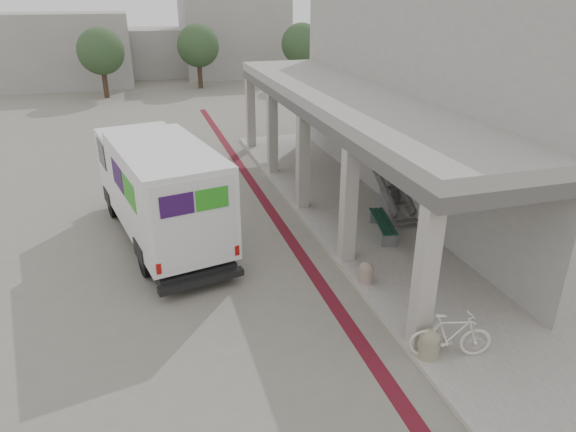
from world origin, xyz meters
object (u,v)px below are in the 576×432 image
object	(u,v)px
bench	(383,224)
utility_cabinet	(391,192)
bicycle_cream	(451,335)
fedex_truck	(159,188)

from	to	relation	value
bench	utility_cabinet	bearing A→B (deg)	69.86
bench	bicycle_cream	distance (m)	5.83
utility_cabinet	bicycle_cream	size ratio (longest dim) A/B	0.66
utility_cabinet	bench	bearing A→B (deg)	-128.24
utility_cabinet	bicycle_cream	distance (m)	7.95
bench	utility_cabinet	size ratio (longest dim) A/B	1.81
fedex_truck	bicycle_cream	bearing A→B (deg)	-66.83
fedex_truck	utility_cabinet	world-z (taller)	fedex_truck
fedex_truck	utility_cabinet	distance (m)	7.80
utility_cabinet	fedex_truck	bearing A→B (deg)	174.82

